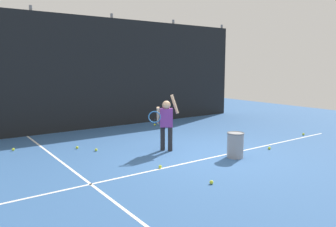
{
  "coord_description": "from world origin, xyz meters",
  "views": [
    {
      "loc": [
        -4.84,
        -5.52,
        2.01
      ],
      "look_at": [
        -0.23,
        0.94,
        0.85
      ],
      "focal_mm": 34.69,
      "sensor_mm": 36.0,
      "label": 1
    }
  ],
  "objects": [
    {
      "name": "tennis_ball_3",
      "position": [
        -2.16,
        2.09,
        0.03
      ],
      "size": [
        0.07,
        0.07,
        0.07
      ],
      "primitive_type": "sphere",
      "color": "#CCE033",
      "rests_on": "ground"
    },
    {
      "name": "fence_post_3",
      "position": [
        2.5,
        4.43,
        1.85
      ],
      "size": [
        0.09,
        0.09,
        3.71
      ],
      "primitive_type": "cylinder",
      "color": "slate",
      "rests_on": "ground"
    },
    {
      "name": "court_line_baseline",
      "position": [
        0.0,
        -0.41,
        0.0
      ],
      "size": [
        9.0,
        0.05,
        0.0
      ],
      "primitive_type": "cube",
      "color": "white",
      "rests_on": "ground"
    },
    {
      "name": "tennis_ball_7",
      "position": [
        3.83,
        -0.23,
        0.03
      ],
      "size": [
        0.07,
        0.07,
        0.07
      ],
      "primitive_type": "sphere",
      "color": "#CCE033",
      "rests_on": "ground"
    },
    {
      "name": "fence_post_2",
      "position": [
        0.0,
        4.43,
        1.85
      ],
      "size": [
        0.09,
        0.09,
        3.71
      ],
      "primitive_type": "cylinder",
      "color": "slate",
      "rests_on": "ground"
    },
    {
      "name": "tennis_ball_1",
      "position": [
        -1.13,
        -1.6,
        0.03
      ],
      "size": [
        0.07,
        0.07,
        0.07
      ],
      "primitive_type": "sphere",
      "color": "#CCE033",
      "rests_on": "ground"
    },
    {
      "name": "ball_hopper",
      "position": [
        0.44,
        -0.69,
        0.29
      ],
      "size": [
        0.38,
        0.38,
        0.56
      ],
      "color": "gray",
      "rests_on": "ground"
    },
    {
      "name": "fence_post_4",
      "position": [
        5.0,
        4.43,
        1.85
      ],
      "size": [
        0.09,
        0.09,
        3.71
      ],
      "primitive_type": "cylinder",
      "color": "slate",
      "rests_on": "ground"
    },
    {
      "name": "ground_plane",
      "position": [
        0.0,
        0.0,
        0.0
      ],
      "size": [
        20.0,
        20.0,
        0.0
      ],
      "primitive_type": "plane",
      "color": "#335B93"
    },
    {
      "name": "tennis_ball_0",
      "position": [
        -3.47,
        2.8,
        0.03
      ],
      "size": [
        0.07,
        0.07,
        0.07
      ],
      "primitive_type": "sphere",
      "color": "#CCE033",
      "rests_on": "ground"
    },
    {
      "name": "court_line_sideline",
      "position": [
        -2.82,
        1.0,
        0.0
      ],
      "size": [
        0.05,
        9.0,
        0.0
      ],
      "primitive_type": "cube",
      "color": "white",
      "rests_on": "ground"
    },
    {
      "name": "tennis_ball_5",
      "position": [
        1.1,
        3.59,
        0.03
      ],
      "size": [
        0.07,
        0.07,
        0.07
      ],
      "primitive_type": "sphere",
      "color": "#CCE033",
      "rests_on": "ground"
    },
    {
      "name": "back_fence_windscreen",
      "position": [
        0.0,
        4.37,
        1.78
      ],
      "size": [
        10.3,
        0.08,
        3.56
      ],
      "primitive_type": "cube",
      "color": "black",
      "rests_on": "ground"
    },
    {
      "name": "tennis_ball_6",
      "position": [
        -1.36,
        -0.37,
        0.03
      ],
      "size": [
        0.07,
        0.07,
        0.07
      ],
      "primitive_type": "sphere",
      "color": "#CCE033",
      "rests_on": "ground"
    },
    {
      "name": "tennis_player",
      "position": [
        -0.49,
        0.67,
        0.73
      ],
      "size": [
        0.89,
        0.52,
        1.35
      ],
      "rotation": [
        0.0,
        0.0,
        -0.61
      ],
      "color": "#232326",
      "rests_on": "ground"
    },
    {
      "name": "tennis_ball_2",
      "position": [
        -1.87,
        1.6,
        0.03
      ],
      "size": [
        0.07,
        0.07,
        0.07
      ],
      "primitive_type": "sphere",
      "color": "#CCE033",
      "rests_on": "ground"
    },
    {
      "name": "fence_post_1",
      "position": [
        -2.5,
        4.43,
        1.85
      ],
      "size": [
        0.09,
        0.09,
        3.71
      ],
      "primitive_type": "cylinder",
      "color": "slate",
      "rests_on": "ground"
    },
    {
      "name": "tennis_ball_4",
      "position": [
        1.64,
        -0.69,
        0.03
      ],
      "size": [
        0.07,
        0.07,
        0.07
      ],
      "primitive_type": "sphere",
      "color": "#CCE033",
      "rests_on": "ground"
    }
  ]
}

